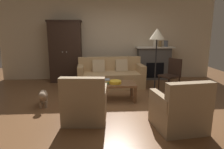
{
  "coord_description": "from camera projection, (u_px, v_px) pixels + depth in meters",
  "views": [
    {
      "loc": [
        -0.32,
        -4.37,
        1.63
      ],
      "look_at": [
        -0.0,
        0.58,
        0.55
      ],
      "focal_mm": 32.04,
      "sensor_mm": 36.0,
      "label": 1
    }
  ],
  "objects": [
    {
      "name": "ground_plane",
      "position": [
        114.0,
        103.0,
        4.63
      ],
      "size": [
        9.6,
        9.6,
        0.0
      ],
      "primitive_type": "plane",
      "color": "brown"
    },
    {
      "name": "back_wall",
      "position": [
        108.0,
        38.0,
        6.82
      ],
      "size": [
        7.2,
        0.1,
        2.8
      ],
      "primitive_type": "cube",
      "color": "beige",
      "rests_on": "ground"
    },
    {
      "name": "fireplace",
      "position": [
        154.0,
        63.0,
        6.85
      ],
      "size": [
        1.26,
        0.48,
        1.12
      ],
      "color": "#4C4947",
      "rests_on": "ground"
    },
    {
      "name": "armoire",
      "position": [
        66.0,
        51.0,
        6.5
      ],
      "size": [
        1.06,
        0.57,
        1.97
      ],
      "color": "black",
      "rests_on": "ground"
    },
    {
      "name": "couch",
      "position": [
        111.0,
        76.0,
        5.95
      ],
      "size": [
        1.97,
        0.96,
        0.86
      ],
      "color": "tan",
      "rests_on": "ground"
    },
    {
      "name": "coffee_table",
      "position": [
        112.0,
        85.0,
        4.78
      ],
      "size": [
        1.1,
        0.6,
        0.42
      ],
      "color": "brown",
      "rests_on": "ground"
    },
    {
      "name": "fruit_bowl",
      "position": [
        115.0,
        82.0,
        4.72
      ],
      "size": [
        0.29,
        0.29,
        0.07
      ],
      "primitive_type": "cylinder",
      "color": "gold",
      "rests_on": "coffee_table"
    },
    {
      "name": "book_stack",
      "position": [
        104.0,
        81.0,
        4.75
      ],
      "size": [
        0.26,
        0.19,
        0.09
      ],
      "color": "#427A4C",
      "rests_on": "coffee_table"
    },
    {
      "name": "mantel_vase_cream",
      "position": [
        155.0,
        43.0,
        6.69
      ],
      "size": [
        0.1,
        0.1,
        0.22
      ],
      "primitive_type": "cylinder",
      "color": "beige",
      "rests_on": "fireplace"
    },
    {
      "name": "mantel_vase_bronze",
      "position": [
        160.0,
        44.0,
        6.7
      ],
      "size": [
        0.1,
        0.1,
        0.19
      ],
      "primitive_type": "cylinder",
      "color": "olive",
      "rests_on": "fireplace"
    },
    {
      "name": "mantel_vase_slate",
      "position": [
        166.0,
        44.0,
        6.72
      ],
      "size": [
        0.13,
        0.13,
        0.2
      ],
      "primitive_type": "cylinder",
      "color": "#565B66",
      "rests_on": "fireplace"
    },
    {
      "name": "armchair_near_left",
      "position": [
        85.0,
        104.0,
        3.66
      ],
      "size": [
        0.83,
        0.83,
        0.88
      ],
      "color": "#997F60",
      "rests_on": "ground"
    },
    {
      "name": "armchair_near_right",
      "position": [
        180.0,
        111.0,
        3.34
      ],
      "size": [
        0.86,
        0.86,
        0.88
      ],
      "color": "#997F60",
      "rests_on": "ground"
    },
    {
      "name": "side_chair_wooden",
      "position": [
        172.0,
        73.0,
        5.48
      ],
      "size": [
        0.6,
        0.6,
        0.9
      ],
      "color": "black",
      "rests_on": "ground"
    },
    {
      "name": "floor_lamp",
      "position": [
        157.0,
        38.0,
        4.74
      ],
      "size": [
        0.36,
        0.36,
        1.7
      ],
      "color": "black",
      "rests_on": "ground"
    },
    {
      "name": "dog",
      "position": [
        43.0,
        96.0,
        4.36
      ],
      "size": [
        0.28,
        0.57,
        0.39
      ],
      "color": "gray",
      "rests_on": "ground"
    }
  ]
}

